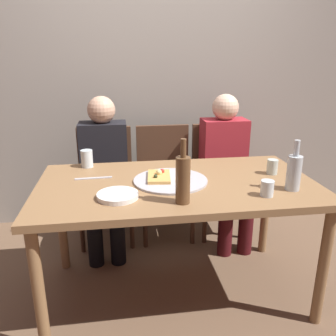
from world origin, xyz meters
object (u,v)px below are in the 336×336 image
at_px(pizza_slice_last, 159,176).
at_px(tumbler_far, 272,167).
at_px(chair_left, 106,177).
at_px(guest_in_beanie, 226,162).
at_px(table_knife, 94,178).
at_px(guest_in_sweater, 104,167).
at_px(plate_stack, 118,195).
at_px(tumbler_near, 87,159).
at_px(pizza_tray, 170,180).
at_px(dining_table, 177,194).
at_px(wine_glass, 267,188).
at_px(wine_bottle, 183,179).
at_px(chair_right, 220,171).
at_px(chair_middle, 164,174).
at_px(beer_bottle, 294,172).

bearing_deg(pizza_slice_last, tumbler_far, 0.53).
xyz_separation_m(chair_left, guest_in_beanie, (0.96, -0.15, 0.13)).
relative_size(table_knife, guest_in_sweater, 0.19).
bearing_deg(plate_stack, tumbler_near, 109.30).
height_order(pizza_tray, guest_in_beanie, guest_in_beanie).
relative_size(dining_table, chair_left, 1.79).
height_order(tumbler_far, wine_glass, tumbler_far).
distance_m(wine_bottle, plate_stack, 0.36).
bearing_deg(wine_glass, chair_left, 128.10).
relative_size(chair_left, guest_in_beanie, 0.77).
xyz_separation_m(wine_bottle, wine_glass, (0.45, 0.02, -0.08)).
bearing_deg(plate_stack, chair_left, 95.60).
height_order(tumbler_far, chair_right, chair_right).
bearing_deg(guest_in_sweater, table_knife, 85.89).
bearing_deg(guest_in_sweater, pizza_tray, 121.13).
bearing_deg(chair_middle, pizza_tray, 84.71).
height_order(wine_bottle, plate_stack, wine_bottle).
xyz_separation_m(pizza_slice_last, tumbler_far, (0.71, 0.01, 0.02)).
xyz_separation_m(tumbler_far, plate_stack, (-0.95, -0.24, -0.03)).
relative_size(tumbler_far, guest_in_beanie, 0.08).
bearing_deg(tumbler_near, guest_in_beanie, 17.04).
distance_m(table_knife, chair_middle, 0.92).
distance_m(dining_table, tumbler_far, 0.62).
bearing_deg(wine_bottle, tumbler_far, 29.23).
relative_size(beer_bottle, tumbler_far, 3.04).
height_order(pizza_tray, wine_bottle, wine_bottle).
height_order(pizza_slice_last, guest_in_beanie, guest_in_beanie).
xyz_separation_m(pizza_slice_last, chair_right, (0.62, 0.79, -0.26)).
distance_m(dining_table, plate_stack, 0.40).
height_order(wine_glass, plate_stack, wine_glass).
distance_m(pizza_tray, tumbler_far, 0.65).
distance_m(pizza_slice_last, chair_left, 0.90).
distance_m(pizza_tray, guest_in_beanie, 0.88).
xyz_separation_m(beer_bottle, plate_stack, (-0.95, 0.02, -0.09)).
height_order(plate_stack, chair_middle, chair_middle).
relative_size(beer_bottle, chair_middle, 0.31).
distance_m(pizza_slice_last, guest_in_beanie, 0.90).
bearing_deg(chair_left, plate_stack, 95.60).
height_order(dining_table, wine_bottle, wine_bottle).
relative_size(beer_bottle, tumbler_near, 2.44).
bearing_deg(pizza_tray, guest_in_beanie, 50.57).
bearing_deg(chair_middle, tumbler_near, 39.45).
distance_m(pizza_tray, tumbler_near, 0.61).
height_order(dining_table, plate_stack, plate_stack).
bearing_deg(chair_middle, guest_in_sweater, 17.34).
bearing_deg(wine_glass, tumbler_far, 61.77).
distance_m(wine_bottle, beer_bottle, 0.63).
bearing_deg(tumbler_near, pizza_slice_last, -35.78).
bearing_deg(guest_in_beanie, wine_bottle, 61.19).
height_order(pizza_tray, table_knife, pizza_tray).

